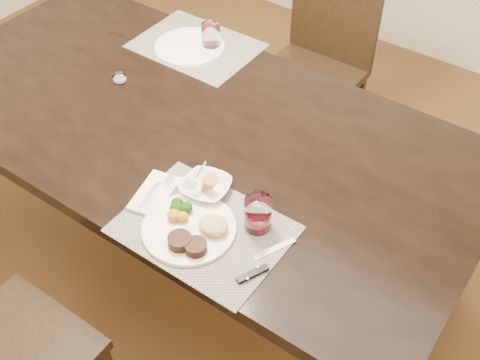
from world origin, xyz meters
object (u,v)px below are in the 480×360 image
Objects in this scene: chair_far at (320,56)px; far_plate at (190,47)px; cracker_bowl at (206,187)px; wine_glass_near at (258,215)px; steak_knife at (258,268)px; dinner_plate at (192,229)px.

chair_far is 0.69m from far_plate.
chair_far is 3.34× the size of far_plate.
wine_glass_near is (0.20, -0.02, 0.03)m from cracker_bowl.
wine_glass_near is (0.45, -1.18, 0.30)m from chair_far.
steak_knife is at bearing -67.59° from chair_far.
dinner_plate is 0.92m from far_plate.
wine_glass_near is at bearing 48.88° from dinner_plate.
cracker_bowl is at bearing 119.17° from dinner_plate.
dinner_plate reaches higher than far_plate.
far_plate is at bearing 132.40° from cracker_bowl.
steak_knife and far_plate have the same top height.
cracker_bowl is 1.56× the size of wine_glass_near.
cracker_bowl is 0.20m from wine_glass_near.
dinner_plate is 0.97× the size of far_plate.
far_plate is (-0.26, -0.59, 0.26)m from chair_far.
cracker_bowl is at bearing -77.52° from chair_far.
chair_far is at bearing 137.21° from steak_knife.
dinner_plate is 0.19m from wine_glass_near.
steak_knife is 1.30× the size of cracker_bowl.
wine_glass_near is 0.93m from far_plate.
wine_glass_near reaches higher than far_plate.
chair_far is 3.44× the size of dinner_plate.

